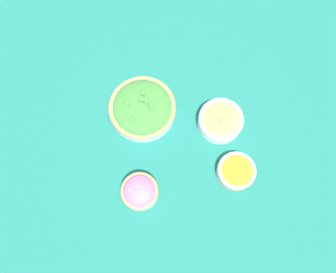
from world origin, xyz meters
TOP-DOWN VIEW (x-y plane):
  - ground_plane at (0.00, 0.00)m, footprint 3.00×3.00m
  - bowl_broccoli at (0.05, -0.12)m, footprint 0.21×0.21m
  - bowl_lettuce at (-0.17, 0.00)m, footprint 0.14×0.14m
  - bowl_red_onion at (0.13, 0.13)m, footprint 0.11×0.11m
  - bowl_carrots at (-0.16, 0.16)m, footprint 0.12×0.12m

SIDE VIEW (x-z plane):
  - ground_plane at x=0.00m, z-range 0.00..0.00m
  - bowl_carrots at x=-0.16m, z-range 0.00..0.05m
  - bowl_broccoli at x=0.05m, z-range -0.01..0.07m
  - bowl_red_onion at x=0.13m, z-range 0.00..0.06m
  - bowl_lettuce at x=-0.17m, z-range 0.00..0.06m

